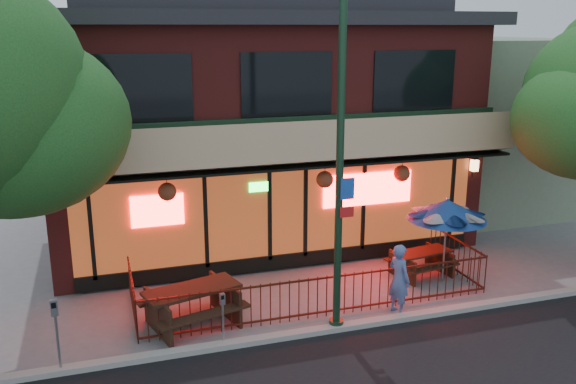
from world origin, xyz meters
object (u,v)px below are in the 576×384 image
(street_light, at_px, (339,190))
(parking_meter_near, at_px, (223,311))
(picnic_table_left, at_px, (192,301))
(picnic_table_right, at_px, (421,259))
(parking_meter_far, at_px, (56,324))
(patio_umbrella, at_px, (447,210))
(pedestrian, at_px, (399,279))

(street_light, distance_m, parking_meter_near, 3.45)
(picnic_table_left, bearing_deg, street_light, -20.37)
(picnic_table_right, relative_size, parking_meter_far, 1.15)
(street_light, xyz_separation_m, patio_umbrella, (3.60, 1.56, -1.20))
(picnic_table_left, relative_size, patio_umbrella, 1.06)
(pedestrian, bearing_deg, picnic_table_right, -58.85)
(street_light, height_order, parking_meter_far, street_light)
(street_light, bearing_deg, picnic_table_left, 159.63)
(street_light, height_order, pedestrian, street_light)
(pedestrian, distance_m, parking_meter_far, 7.34)
(picnic_table_right, height_order, parking_meter_near, parking_meter_near)
(pedestrian, bearing_deg, patio_umbrella, -73.73)
(pedestrian, height_order, parking_meter_near, pedestrian)
(picnic_table_right, distance_m, pedestrian, 2.46)
(picnic_table_right, bearing_deg, street_light, -147.42)
(picnic_table_right, relative_size, pedestrian, 1.05)
(picnic_table_right, height_order, patio_umbrella, patio_umbrella)
(pedestrian, bearing_deg, parking_meter_far, 75.78)
(patio_umbrella, height_order, parking_meter_near, patio_umbrella)
(street_light, xyz_separation_m, picnic_table_left, (-2.97, 1.10, -2.57))
(parking_meter_near, distance_m, parking_meter_far, 3.19)
(street_light, relative_size, pedestrian, 4.18)
(patio_umbrella, distance_m, pedestrian, 2.60)
(street_light, distance_m, patio_umbrella, 4.10)
(street_light, xyz_separation_m, parking_meter_near, (-2.52, 0.00, -2.36))
(picnic_table_right, bearing_deg, parking_meter_near, -160.20)
(patio_umbrella, xyz_separation_m, parking_meter_near, (-6.11, -1.56, -1.15))
(parking_meter_far, bearing_deg, picnic_table_right, 13.55)
(picnic_table_left, bearing_deg, parking_meter_far, -156.58)
(parking_meter_far, bearing_deg, street_light, 0.78)
(patio_umbrella, height_order, pedestrian, patio_umbrella)
(patio_umbrella, bearing_deg, picnic_table_left, -176.02)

